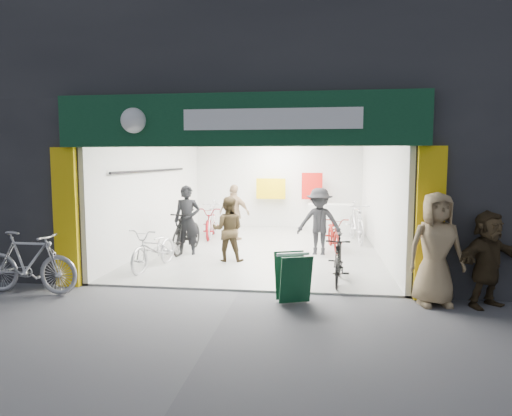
% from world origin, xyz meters
% --- Properties ---
extents(ground, '(60.00, 60.00, 0.00)m').
position_xyz_m(ground, '(0.00, 0.00, 0.00)').
color(ground, '#56565B').
rests_on(ground, ground).
extents(building, '(17.00, 10.27, 8.00)m').
position_xyz_m(building, '(0.91, 4.99, 4.31)').
color(building, '#232326').
rests_on(building, ground).
extents(bike_left_front, '(0.92, 1.85, 0.93)m').
position_xyz_m(bike_left_front, '(-2.10, 1.42, 0.47)').
color(bike_left_front, '#B3B2B7').
rests_on(bike_left_front, ground).
extents(bike_left_midfront, '(0.69, 1.90, 1.12)m').
position_xyz_m(bike_left_midfront, '(-1.91, 3.22, 0.56)').
color(bike_left_midfront, black).
rests_on(bike_left_midfront, ground).
extents(bike_left_midback, '(0.85, 1.92, 0.97)m').
position_xyz_m(bike_left_midback, '(-1.80, 5.47, 0.49)').
color(bike_left_midback, maroon).
rests_on(bike_left_midback, ground).
extents(bike_left_back, '(0.74, 1.97, 1.16)m').
position_xyz_m(bike_left_back, '(-1.80, 5.70, 0.58)').
color(bike_left_back, silver).
rests_on(bike_left_back, ground).
extents(bike_right_front, '(0.59, 1.61, 0.95)m').
position_xyz_m(bike_right_front, '(1.80, 0.81, 0.47)').
color(bike_right_front, black).
rests_on(bike_right_front, ground).
extents(bike_right_mid, '(0.79, 1.75, 0.89)m').
position_xyz_m(bike_right_mid, '(1.83, 4.11, 0.44)').
color(bike_right_mid, maroon).
rests_on(bike_right_mid, ground).
extents(bike_right_back, '(0.78, 2.03, 1.19)m').
position_xyz_m(bike_right_back, '(2.50, 5.34, 0.59)').
color(bike_right_back, silver).
rests_on(bike_right_back, ground).
extents(parked_bike, '(1.88, 0.59, 1.12)m').
position_xyz_m(parked_bike, '(-3.68, -0.61, 0.56)').
color(parked_bike, '#ACACB1').
rests_on(parked_bike, ground).
extents(customer_a, '(0.69, 0.50, 1.75)m').
position_xyz_m(customer_a, '(-1.80, 2.91, 0.88)').
color(customer_a, black).
rests_on(customer_a, ground).
extents(customer_b, '(0.78, 0.63, 1.53)m').
position_xyz_m(customer_b, '(-0.66, 2.34, 0.76)').
color(customer_b, '#3B2E1B').
rests_on(customer_b, ground).
extents(customer_c, '(1.15, 0.74, 1.69)m').
position_xyz_m(customer_c, '(1.44, 3.33, 0.85)').
color(customer_c, black).
rests_on(customer_c, ground).
extents(customer_d, '(1.05, 0.69, 1.67)m').
position_xyz_m(customer_d, '(-1.02, 5.10, 0.83)').
color(customer_d, '#967757').
rests_on(customer_d, ground).
extents(pedestrian_near, '(0.99, 0.72, 1.86)m').
position_xyz_m(pedestrian_near, '(3.30, -0.31, 0.93)').
color(pedestrian_near, '#9A8059').
rests_on(pedestrian_near, ground).
extents(pedestrian_far, '(1.48, 1.16, 1.57)m').
position_xyz_m(pedestrian_far, '(4.11, -0.30, 0.79)').
color(pedestrian_far, '#382B19').
rests_on(pedestrian_far, ground).
extents(sandwich_board, '(0.68, 0.69, 0.81)m').
position_xyz_m(sandwich_board, '(1.00, -0.50, 0.45)').
color(sandwich_board, '#0F3D22').
rests_on(sandwich_board, ground).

